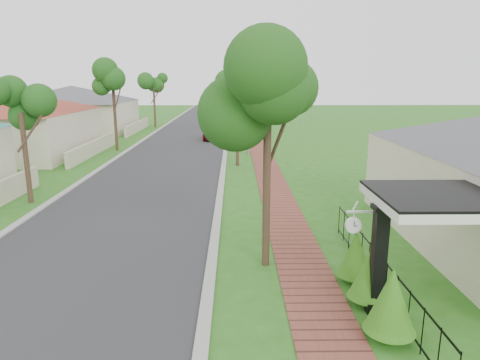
% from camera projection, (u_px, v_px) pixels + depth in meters
% --- Properties ---
extents(ground, '(160.00, 160.00, 0.00)m').
position_uv_depth(ground, '(183.00, 290.00, 10.81)').
color(ground, '#286417').
rests_on(ground, ground).
extents(road, '(7.00, 120.00, 0.02)m').
position_uv_depth(road, '(174.00, 155.00, 30.23)').
color(road, '#28282B').
rests_on(road, ground).
extents(kerb_right, '(0.30, 120.00, 0.10)m').
position_uv_depth(kerb_right, '(225.00, 155.00, 30.28)').
color(kerb_right, '#9E9E99').
rests_on(kerb_right, ground).
extents(kerb_left, '(0.30, 120.00, 0.10)m').
position_uv_depth(kerb_left, '(122.00, 155.00, 30.19)').
color(kerb_left, '#9E9E99').
rests_on(kerb_left, ground).
extents(sidewalk, '(1.50, 120.00, 0.03)m').
position_uv_depth(sidewalk, '(262.00, 155.00, 30.32)').
color(sidewalk, brown).
rests_on(sidewalk, ground).
extents(porch_post, '(0.48, 0.48, 2.52)m').
position_uv_depth(porch_post, '(378.00, 265.00, 9.64)').
color(porch_post, black).
rests_on(porch_post, ground).
extents(picket_fence, '(0.03, 8.02, 1.00)m').
position_uv_depth(picket_fence, '(377.00, 269.00, 10.75)').
color(picket_fence, black).
rests_on(picket_fence, ground).
extents(street_trees, '(10.70, 37.65, 5.89)m').
position_uv_depth(street_trees, '(184.00, 87.00, 35.86)').
color(street_trees, '#382619').
rests_on(street_trees, ground).
extents(hedge_row, '(0.92, 3.44, 1.65)m').
position_uv_depth(hedge_row, '(373.00, 282.00, 9.72)').
color(hedge_row, '#2A6614').
rests_on(hedge_row, ground).
extents(far_house_grey, '(15.56, 15.56, 4.60)m').
position_uv_depth(far_house_grey, '(73.00, 108.00, 43.17)').
color(far_house_grey, beige).
rests_on(far_house_grey, ground).
extents(parked_car_red, '(2.26, 4.24, 1.37)m').
position_uv_depth(parked_car_red, '(215.00, 132.00, 37.80)').
color(parked_car_red, maroon).
rests_on(parked_car_red, ground).
extents(parked_car_white, '(1.91, 4.83, 1.56)m').
position_uv_depth(parked_car_white, '(222.00, 121.00, 46.82)').
color(parked_car_white, white).
rests_on(parked_car_white, ground).
extents(near_tree, '(2.31, 2.31, 5.92)m').
position_uv_depth(near_tree, '(268.00, 98.00, 11.21)').
color(near_tree, '#382619').
rests_on(near_tree, ground).
extents(utility_pole, '(1.20, 0.24, 7.02)m').
position_uv_depth(utility_pole, '(249.00, 104.00, 29.48)').
color(utility_pole, '#6C6154').
rests_on(utility_pole, ground).
extents(station_clock, '(0.64, 0.13, 0.54)m').
position_uv_depth(station_clock, '(354.00, 224.00, 9.83)').
color(station_clock, white).
rests_on(station_clock, ground).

